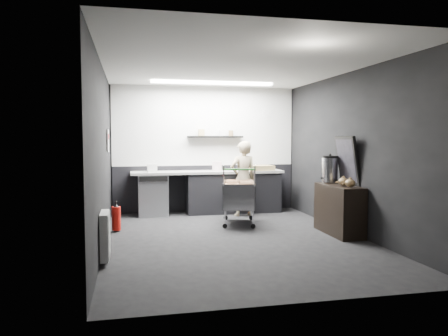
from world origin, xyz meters
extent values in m
plane|color=black|center=(0.00, 0.00, 0.00)|extent=(5.50, 5.50, 0.00)
plane|color=silver|center=(0.00, 0.00, 2.70)|extent=(5.50, 5.50, 0.00)
plane|color=black|center=(0.00, 2.75, 1.35)|extent=(5.50, 0.00, 5.50)
plane|color=black|center=(0.00, -2.75, 1.35)|extent=(5.50, 0.00, 5.50)
plane|color=black|center=(-2.00, 0.00, 1.35)|extent=(0.00, 5.50, 5.50)
plane|color=black|center=(2.00, 0.00, 1.35)|extent=(0.00, 5.50, 5.50)
cube|color=silver|center=(0.00, 2.73, 1.85)|extent=(3.95, 0.02, 1.70)
cube|color=black|center=(0.00, 2.73, 0.50)|extent=(3.95, 0.02, 1.00)
cube|color=black|center=(0.20, 2.62, 1.62)|extent=(1.20, 0.22, 0.04)
cylinder|color=white|center=(1.40, 2.72, 2.15)|extent=(0.20, 0.03, 0.20)
cube|color=silver|center=(-1.98, 1.30, 1.55)|extent=(0.02, 0.30, 0.40)
cube|color=red|center=(-1.98, 1.30, 1.62)|extent=(0.02, 0.22, 0.10)
cube|color=white|center=(-1.94, -0.90, 0.35)|extent=(0.10, 0.50, 0.60)
cube|color=white|center=(0.00, 1.85, 2.67)|extent=(2.40, 0.20, 0.04)
cube|color=black|center=(0.55, 2.42, 0.42)|extent=(2.00, 0.56, 0.85)
cube|color=#A7A7A2|center=(0.00, 2.42, 0.88)|extent=(3.20, 0.60, 0.05)
cube|color=#9EA0A5|center=(-1.15, 2.42, 0.42)|extent=(0.60, 0.58, 0.85)
cube|color=black|center=(-1.15, 2.12, 0.78)|extent=(0.56, 0.02, 0.10)
imported|color=beige|center=(0.65, 1.97, 0.77)|extent=(0.61, 0.44, 1.54)
cube|color=silver|center=(0.36, 1.16, 0.33)|extent=(0.77, 1.00, 0.02)
cube|color=silver|center=(0.08, 1.16, 0.55)|extent=(0.23, 0.87, 0.47)
cube|color=silver|center=(0.64, 1.16, 0.55)|extent=(0.23, 0.87, 0.47)
cube|color=silver|center=(0.36, 0.72, 0.55)|extent=(0.57, 0.16, 0.47)
cube|color=silver|center=(0.36, 1.60, 0.55)|extent=(0.57, 0.16, 0.47)
cylinder|color=silver|center=(0.11, 0.75, 0.18)|extent=(0.02, 0.02, 0.32)
cylinder|color=silver|center=(0.61, 0.75, 0.18)|extent=(0.02, 0.02, 0.32)
cylinder|color=silver|center=(0.11, 1.57, 0.18)|extent=(0.02, 0.02, 0.32)
cylinder|color=silver|center=(0.61, 1.57, 0.18)|extent=(0.02, 0.02, 0.32)
cylinder|color=green|center=(0.36, 0.66, 1.05)|extent=(0.57, 0.17, 0.03)
cube|color=#8B5F3B|center=(0.23, 1.27, 0.54)|extent=(0.32, 0.37, 0.40)
cube|color=#8B5F3B|center=(0.50, 1.03, 0.52)|extent=(0.29, 0.34, 0.36)
cylinder|color=black|center=(0.11, 0.75, 0.04)|extent=(0.09, 0.05, 0.08)
cylinder|color=black|center=(0.11, 1.57, 0.04)|extent=(0.09, 0.05, 0.08)
cylinder|color=black|center=(0.61, 0.75, 0.04)|extent=(0.09, 0.05, 0.08)
cylinder|color=black|center=(0.61, 1.57, 0.04)|extent=(0.09, 0.05, 0.08)
cube|color=black|center=(1.78, -0.02, 0.41)|extent=(0.41, 1.09, 0.82)
cylinder|color=silver|center=(1.78, 0.34, 1.04)|extent=(0.27, 0.27, 0.42)
cylinder|color=black|center=(1.78, 0.34, 1.27)|extent=(0.27, 0.27, 0.04)
sphere|color=black|center=(1.78, 0.34, 1.31)|extent=(0.05, 0.05, 0.05)
ellipsoid|color=brown|center=(1.78, -0.16, 0.89)|extent=(0.16, 0.16, 0.13)
ellipsoid|color=brown|center=(1.78, -0.38, 0.89)|extent=(0.16, 0.16, 0.13)
cube|color=black|center=(1.94, 0.02, 1.23)|extent=(0.19, 0.64, 0.81)
cube|color=black|center=(1.92, 0.02, 1.23)|extent=(0.13, 0.54, 0.70)
cylinder|color=red|center=(-1.85, 0.95, 0.23)|extent=(0.15, 0.15, 0.40)
cone|color=black|center=(-1.85, 0.95, 0.45)|extent=(0.10, 0.10, 0.06)
cylinder|color=black|center=(-1.85, 0.95, 0.50)|extent=(0.03, 0.03, 0.06)
cube|color=tan|center=(1.13, 2.37, 0.95)|extent=(0.58, 0.46, 0.11)
cylinder|color=white|center=(0.20, 2.42, 1.00)|extent=(0.20, 0.20, 0.20)
cube|color=white|center=(-1.16, 2.37, 0.98)|extent=(0.20, 0.16, 0.17)
camera|label=1|loc=(-1.62, -6.63, 1.60)|focal=35.00mm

